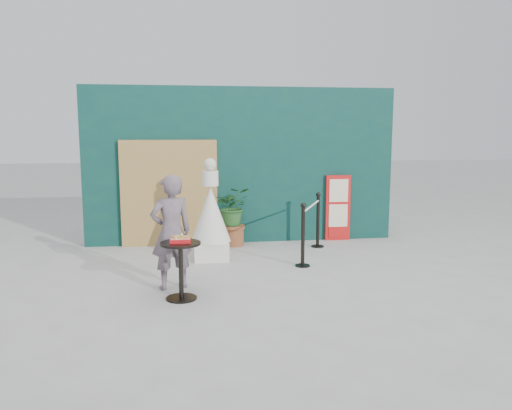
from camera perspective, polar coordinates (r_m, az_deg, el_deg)
The scene contains 10 objects.
ground at distance 6.95m, azimuth 1.43°, elevation -9.62°, with size 60.00×60.00×0.00m, color #ADAAA5.
back_wall at distance 9.75m, azimuth -1.64°, elevation 4.55°, with size 6.00×0.30×3.00m, color #0B3333.
bamboo_fence at distance 9.53m, azimuth -9.87°, elevation 1.32°, with size 1.80×0.08×2.00m, color tan.
woman at distance 6.91m, azimuth -9.67°, elevation -3.08°, with size 0.58×0.38×1.58m, color slate.
menu_board at distance 10.05m, azimuth 9.34°, elevation -0.32°, with size 0.50×0.07×1.30m.
statue at distance 8.43m, azimuth -5.20°, elevation -1.55°, with size 0.67×0.67×1.71m.
cafe_table at distance 6.50m, azimuth -8.59°, elevation -6.40°, with size 0.52×0.52×0.75m.
food_basket at distance 6.44m, azimuth -8.63°, elevation -3.90°, with size 0.26×0.19×0.11m.
planter at distance 9.45m, azimuth -2.63°, elevation -0.77°, with size 0.66×0.57×1.12m.
stanchion_barrier at distance 8.71m, azimuth 6.30°, elevation -2.63°, with size 0.84×1.54×1.03m.
Camera 1 is at (-1.11, -6.52, 2.14)m, focal length 35.00 mm.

